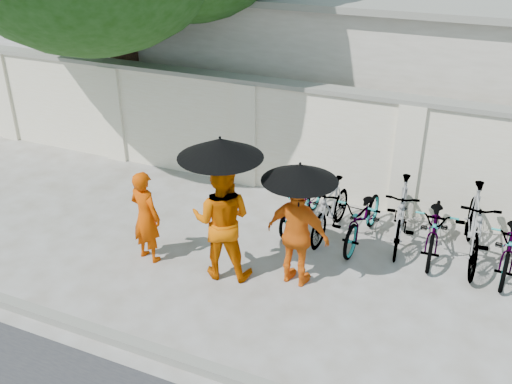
% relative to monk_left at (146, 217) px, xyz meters
% --- Properties ---
extents(ground, '(80.00, 80.00, 0.00)m').
position_rel_monk_left_xyz_m(ground, '(1.28, -0.09, -0.73)').
color(ground, '#A7A7A7').
extents(kerb, '(40.00, 0.16, 0.12)m').
position_rel_monk_left_xyz_m(kerb, '(1.28, -1.79, -0.67)').
color(kerb, gray).
rests_on(kerb, ground).
extents(compound_wall, '(20.00, 0.30, 2.00)m').
position_rel_monk_left_xyz_m(compound_wall, '(2.28, 3.11, 0.27)').
color(compound_wall, silver).
rests_on(compound_wall, ground).
extents(building_behind, '(14.00, 6.00, 3.20)m').
position_rel_monk_left_xyz_m(building_behind, '(3.28, 6.91, 0.87)').
color(building_behind, beige).
rests_on(building_behind, ground).
extents(monk_left, '(0.60, 0.46, 1.47)m').
position_rel_monk_left_xyz_m(monk_left, '(0.00, 0.00, 0.00)').
color(monk_left, '#BF3C00').
rests_on(monk_left, ground).
extents(monk_center, '(1.01, 0.86, 1.81)m').
position_rel_monk_left_xyz_m(monk_center, '(1.23, 0.10, 0.17)').
color(monk_center, '#CB5500').
rests_on(monk_center, ground).
extents(parasol_center, '(1.16, 1.16, 1.16)m').
position_rel_monk_left_xyz_m(parasol_center, '(1.28, 0.02, 1.31)').
color(parasol_center, black).
rests_on(parasol_center, ground).
extents(monk_right, '(0.98, 0.50, 1.60)m').
position_rel_monk_left_xyz_m(monk_right, '(2.30, 0.33, 0.07)').
color(monk_right, orange).
rests_on(monk_right, ground).
extents(parasol_right, '(1.02, 1.02, 1.00)m').
position_rel_monk_left_xyz_m(parasol_right, '(2.32, 0.25, 1.05)').
color(parasol_right, black).
rests_on(parasol_right, ground).
extents(bike_0, '(0.71, 1.67, 0.85)m').
position_rel_monk_left_xyz_m(bike_0, '(1.79, 1.97, -0.31)').
color(bike_0, gray).
rests_on(bike_0, ground).
extents(bike_1, '(0.58, 1.61, 0.95)m').
position_rel_monk_left_xyz_m(bike_1, '(2.34, 1.80, -0.26)').
color(bike_1, gray).
rests_on(bike_1, ground).
extents(bike_2, '(0.70, 1.72, 0.88)m').
position_rel_monk_left_xyz_m(bike_2, '(2.88, 1.81, -0.29)').
color(bike_2, gray).
rests_on(bike_2, ground).
extents(bike_3, '(0.68, 1.81, 1.06)m').
position_rel_monk_left_xyz_m(bike_3, '(3.43, 2.01, -0.20)').
color(bike_3, gray).
rests_on(bike_3, ground).
extents(bike_4, '(0.72, 1.77, 0.91)m').
position_rel_monk_left_xyz_m(bike_4, '(3.97, 1.95, -0.28)').
color(bike_4, gray).
rests_on(bike_4, ground).
extents(bike_5, '(0.76, 1.97, 1.15)m').
position_rel_monk_left_xyz_m(bike_5, '(4.52, 1.97, -0.16)').
color(bike_5, gray).
rests_on(bike_5, ground).
extents(bike_6, '(0.68, 1.74, 0.90)m').
position_rel_monk_left_xyz_m(bike_6, '(5.07, 1.88, -0.28)').
color(bike_6, gray).
rests_on(bike_6, ground).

